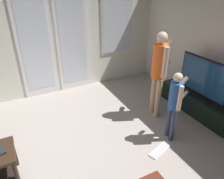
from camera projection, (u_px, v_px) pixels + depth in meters
name	position (u px, v px, depth m)	size (l,w,h in m)	color
ground_plane	(69.00, 166.00, 3.00)	(6.10, 4.89, 0.02)	#A49A92
wall_back_with_doors	(35.00, 39.00, 4.35)	(6.10, 0.09, 2.64)	silver
tv_stand	(198.00, 104.00, 4.12)	(0.41, 1.72, 0.38)	black
flat_screen_tv	(204.00, 78.00, 3.86)	(0.08, 1.07, 0.75)	black
person_adult	(159.00, 69.00, 3.73)	(0.52, 0.44, 1.62)	tan
person_child	(175.00, 101.00, 3.23)	(0.43, 0.32, 1.18)	#39415E
loose_keyboard	(160.00, 150.00, 3.26)	(0.46, 0.26, 0.02)	white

